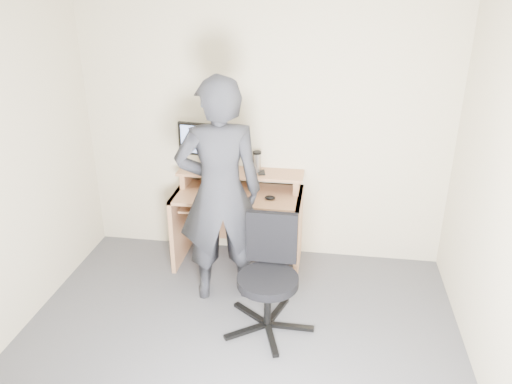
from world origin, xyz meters
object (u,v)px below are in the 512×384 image
(desk, at_px, (240,209))
(person, at_px, (220,193))
(office_chair, at_px, (269,271))
(monitor, at_px, (203,143))

(desk, relative_size, person, 0.61)
(desk, xyz_separation_m, office_chair, (0.41, -0.97, -0.05))
(desk, height_order, office_chair, office_chair)
(desk, height_order, monitor, monitor)
(desk, xyz_separation_m, monitor, (-0.35, 0.05, 0.64))
(person, bearing_deg, desk, -110.48)
(monitor, relative_size, person, 0.25)
(monitor, height_order, person, person)
(person, bearing_deg, office_chair, 126.11)
(office_chair, distance_m, person, 0.75)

